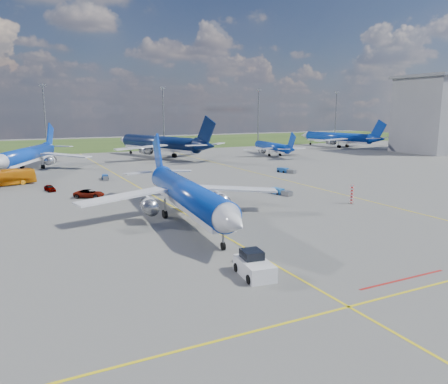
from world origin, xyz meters
name	(u,v)px	position (x,y,z in m)	size (l,w,h in m)	color
ground	(228,238)	(0.00, 0.00, 0.00)	(400.00, 400.00, 0.00)	#5C5C59
grass_strip	(65,145)	(0.00, 150.00, 0.00)	(400.00, 80.00, 0.01)	#2D4719
taxiway_lines	(155,196)	(0.17, 27.70, 0.01)	(60.25, 160.00, 0.02)	yellow
floodlight_masts	(108,116)	(10.00, 110.00, 12.56)	(202.20, 0.50, 22.70)	slate
warning_post	(352,194)	(26.00, 8.00, 1.50)	(0.50, 0.50, 3.00)	red
bg_jet_nnw	(29,170)	(-17.55, 72.68, 0.00)	(31.16, 40.90, 10.71)	#0B36A5
bg_jet_n	(160,157)	(20.64, 86.59, 0.00)	(36.80, 48.30, 12.65)	#07153A
bg_jet_ne	(272,155)	(54.94, 76.03, 0.00)	(23.13, 30.36, 7.95)	#0B36A5
bg_jet_ene	(337,147)	(95.83, 91.89, 0.00)	(31.46, 41.29, 10.81)	#0B36A5
main_airliner	(188,221)	(-1.17, 9.59, 0.00)	(30.35, 39.83, 10.43)	#0B36A5
pushback_tug	(254,266)	(-3.16, -11.27, 0.88)	(2.97, 6.54, 2.18)	silver
apron_bus	(4,178)	(-22.87, 50.83, 1.58)	(2.66, 11.38, 3.17)	orange
service_car_a	(50,188)	(-15.56, 40.88, 0.58)	(1.37, 3.40, 1.16)	#999999
service_car_b	(89,194)	(-10.19, 31.42, 0.69)	(2.31, 5.00, 1.39)	#999999
service_car_c	(204,193)	(7.75, 24.25, 0.59)	(1.64, 4.03, 1.17)	#999999
baggage_tug_w	(281,192)	(20.29, 19.41, 0.47)	(1.97, 4.59, 1.00)	#1A59A1
baggage_tug_c	(105,177)	(-3.72, 49.99, 0.44)	(1.70, 4.32, 0.94)	navy
baggage_tug_e	(286,171)	(36.45, 41.32, 0.50)	(2.75, 4.89, 1.06)	#1A519E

